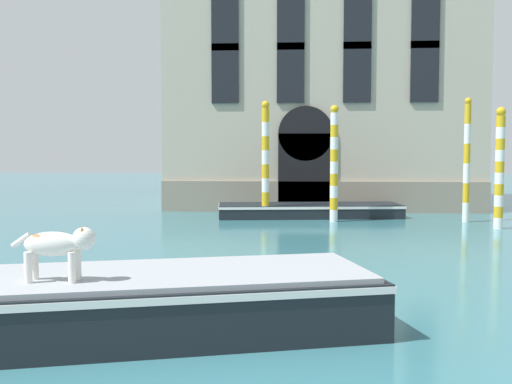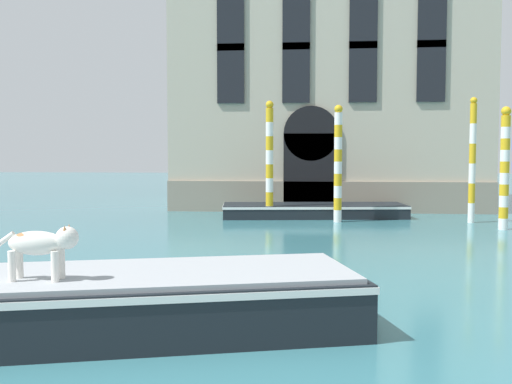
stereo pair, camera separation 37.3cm
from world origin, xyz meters
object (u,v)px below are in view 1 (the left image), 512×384
at_px(mooring_pole_1, 500,168).
at_px(mooring_pole_2, 467,160).
at_px(boat_foreground, 106,303).
at_px(dog_on_deck, 59,245).
at_px(boat_moored_near_palazzo, 309,210).
at_px(mooring_pole_0, 265,160).
at_px(mooring_pole_3, 334,163).

height_order(mooring_pole_1, mooring_pole_2, mooring_pole_2).
distance_m(boat_foreground, dog_on_deck, 0.93).
bearing_deg(boat_moored_near_palazzo, mooring_pole_0, -153.71).
relative_size(mooring_pole_2, mooring_pole_3, 1.06).
distance_m(mooring_pole_0, mooring_pole_3, 2.16).
height_order(boat_moored_near_palazzo, mooring_pole_1, mooring_pole_1).
height_order(dog_on_deck, mooring_pole_0, mooring_pole_0).
distance_m(boat_foreground, boat_moored_near_palazzo, 13.26).
height_order(boat_moored_near_palazzo, mooring_pole_2, mooring_pole_2).
relative_size(mooring_pole_0, mooring_pole_1, 1.11).
relative_size(boat_foreground, mooring_pole_1, 1.97).
xyz_separation_m(boat_foreground, boat_moored_near_palazzo, (2.61, 13.00, -0.16)).
height_order(mooring_pole_2, mooring_pole_3, mooring_pole_2).
bearing_deg(mooring_pole_2, dog_on_deck, -122.17).
bearing_deg(mooring_pole_1, boat_foreground, -127.20).
bearing_deg(dog_on_deck, boat_moored_near_palazzo, 74.24).
height_order(boat_moored_near_palazzo, mooring_pole_0, mooring_pole_0).
height_order(boat_foreground, boat_moored_near_palazzo, boat_foreground).
xyz_separation_m(boat_moored_near_palazzo, mooring_pole_0, (-1.40, -0.92, 1.66)).
bearing_deg(mooring_pole_0, mooring_pole_3, -10.77).
distance_m(mooring_pole_0, mooring_pole_1, 6.85).
bearing_deg(dog_on_deck, mooring_pole_1, 49.37).
relative_size(mooring_pole_0, mooring_pole_2, 0.99).
bearing_deg(boat_foreground, mooring_pole_0, 68.79).
relative_size(dog_on_deck, mooring_pole_0, 0.25).
bearing_deg(mooring_pole_3, mooring_pole_1, -17.19).
bearing_deg(boat_foreground, dog_on_deck, -147.60).
bearing_deg(boat_foreground, mooring_pole_1, 37.30).
bearing_deg(mooring_pole_3, mooring_pole_2, 2.73).
bearing_deg(dog_on_deck, mooring_pole_3, 69.73).
bearing_deg(mooring_pole_0, dog_on_deck, -97.22).
xyz_separation_m(mooring_pole_1, mooring_pole_3, (-4.48, 1.39, 0.09)).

